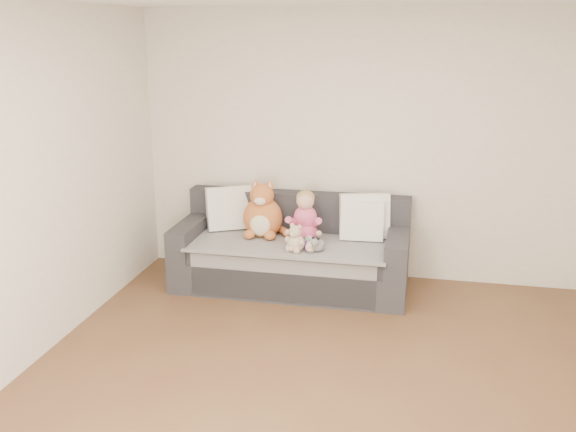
# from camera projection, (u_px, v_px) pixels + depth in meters

# --- Properties ---
(room_shell) EXTENTS (5.00, 5.00, 5.00)m
(room_shell) POSITION_uv_depth(u_px,v_px,m) (342.00, 202.00, 4.22)
(room_shell) COLOR brown
(room_shell) RESTS_ON ground
(sofa) EXTENTS (2.20, 0.94, 0.85)m
(sofa) POSITION_uv_depth(u_px,v_px,m) (292.00, 254.00, 6.17)
(sofa) COLOR #27282C
(sofa) RESTS_ON ground
(cushion_left) EXTENTS (0.51, 0.40, 0.44)m
(cushion_left) POSITION_uv_depth(u_px,v_px,m) (230.00, 208.00, 6.37)
(cushion_left) COLOR white
(cushion_left) RESTS_ON sofa
(cushion_right_back) EXTENTS (0.50, 0.32, 0.44)m
(cushion_right_back) POSITION_uv_depth(u_px,v_px,m) (364.00, 216.00, 6.10)
(cushion_right_back) COLOR white
(cushion_right_back) RESTS_ON sofa
(cushion_right_front) EXTENTS (0.41, 0.20, 0.38)m
(cushion_right_front) POSITION_uv_depth(u_px,v_px,m) (362.00, 221.00, 6.04)
(cushion_right_front) COLOR white
(cushion_right_front) RESTS_ON sofa
(toddler) EXTENTS (0.35, 0.50, 0.49)m
(toddler) POSITION_uv_depth(u_px,v_px,m) (305.00, 221.00, 5.98)
(toddler) COLOR #DB4D75
(toddler) RESTS_ON sofa
(plush_cat) EXTENTS (0.47, 0.41, 0.58)m
(plush_cat) POSITION_uv_depth(u_px,v_px,m) (263.00, 214.00, 6.16)
(plush_cat) COLOR #AE5626
(plush_cat) RESTS_ON sofa
(teddy_bear) EXTENTS (0.20, 0.16, 0.26)m
(teddy_bear) POSITION_uv_depth(u_px,v_px,m) (295.00, 240.00, 5.74)
(teddy_bear) COLOR tan
(teddy_bear) RESTS_ON sofa
(plush_cow) EXTENTS (0.12, 0.19, 0.15)m
(plush_cow) POSITION_uv_depth(u_px,v_px,m) (318.00, 245.00, 5.75)
(plush_cow) COLOR white
(plush_cow) RESTS_ON sofa
(sippy_cup) EXTENTS (0.10, 0.08, 0.12)m
(sippy_cup) POSITION_uv_depth(u_px,v_px,m) (307.00, 243.00, 5.81)
(sippy_cup) COLOR #703797
(sippy_cup) RESTS_ON sofa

